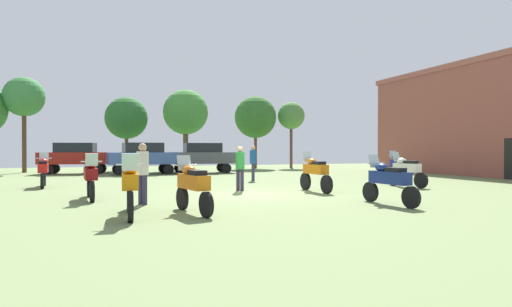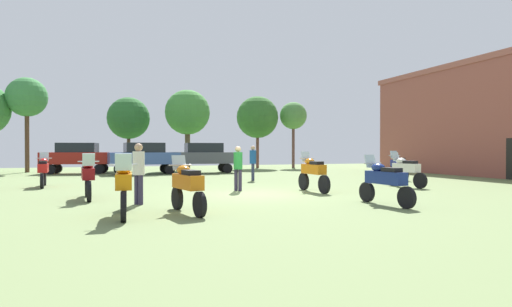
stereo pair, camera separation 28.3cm
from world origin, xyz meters
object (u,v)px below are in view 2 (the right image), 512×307
motorcycle_2 (88,176)px  person_2 (139,169)px  motorcycle_9 (187,185)px  car_3 (144,156)px  motorcycle_5 (406,170)px  person_1 (238,165)px  motorcycle_4 (313,172)px  car_4 (78,156)px  tree_6 (129,118)px  car_1 (204,155)px  tree_7 (258,117)px  motorcycle_7 (43,170)px  person_3 (253,160)px  tree_1 (27,98)px  motorcycle_1 (124,185)px  tree_3 (187,113)px  motorcycle_8 (398,166)px  tree_5 (293,116)px  motorcycle_10 (385,180)px

motorcycle_2 → person_2: (1.47, -1.88, 0.31)m
motorcycle_9 → car_3: bearing=77.9°
motorcycle_5 → person_1: bearing=165.0°
motorcycle_4 → car_4: (-9.31, 15.41, 0.43)m
tree_6 → motorcycle_2: bearing=-95.6°
car_1 → tree_7: tree_7 is taller
motorcycle_7 → person_3: bearing=-1.1°
tree_1 → motorcycle_7: bearing=-77.6°
motorcycle_2 → person_1: bearing=-174.1°
motorcycle_2 → tree_6: bearing=-100.7°
motorcycle_1 → motorcycle_9: (1.52, 0.08, -0.03)m
motorcycle_9 → tree_3: tree_3 is taller
motorcycle_7 → car_4: car_4 is taller
car_4 → motorcycle_2: bearing=-165.8°
motorcycle_7 → tree_7: tree_7 is taller
tree_1 → tree_6: bearing=9.8°
motorcycle_1 → motorcycle_4: (6.87, 3.85, -0.00)m
person_1 → motorcycle_5: bearing=35.5°
motorcycle_8 → motorcycle_9: bearing=-133.1°
motorcycle_1 → tree_5: size_ratio=0.40×
car_4 → person_1: bearing=-145.8°
person_3 → tree_1: 17.65m
motorcycle_10 → car_3: car_3 is taller
motorcycle_1 → motorcycle_8: size_ratio=1.03×
car_4 → person_2: 17.35m
motorcycle_5 → motorcycle_9: (-9.92, -4.30, -0.01)m
motorcycle_8 → person_3: bearing=179.7°
car_3 → person_2: car_3 is taller
motorcycle_10 → person_3: person_3 is taller
car_1 → person_3: 7.59m
motorcycle_2 → motorcycle_9: bearing=117.3°
motorcycle_2 → person_2: size_ratio=1.29×
motorcycle_8 → motorcycle_10: 10.64m
motorcycle_2 → motorcycle_10: (8.15, -4.24, -0.02)m
car_4 → tree_1: 5.83m
motorcycle_2 → motorcycle_9: size_ratio=1.08×
car_4 → tree_3: 8.72m
motorcycle_1 → motorcycle_10: size_ratio=1.00×
person_1 → person_2: person_2 is taller
motorcycle_5 → motorcycle_1: bearing=-168.4°
motorcycle_4 → motorcycle_5: (4.57, 0.52, -0.02)m
motorcycle_9 → car_3: (0.11, 17.17, 0.46)m
car_4 → motorcycle_5: bearing=-128.2°
tree_5 → person_3: bearing=-121.5°
car_1 → motorcycle_9: bearing=168.0°
car_3 → motorcycle_9: bearing=173.7°
motorcycle_5 → tree_1: tree_1 is taller
motorcycle_1 → tree_7: size_ratio=0.37×
motorcycle_2 → tree_6: 19.38m
motorcycle_8 → car_1: size_ratio=0.50×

